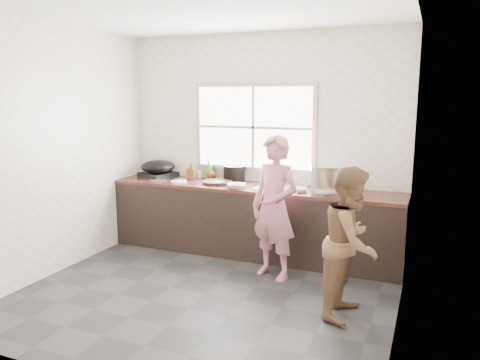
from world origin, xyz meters
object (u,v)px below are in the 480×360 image
at_px(bottle_green, 209,169).
at_px(pot_lid_right, 178,179).
at_px(bowl_held, 300,189).
at_px(plate_food, 179,181).
at_px(bottle_brown_tall, 191,172).
at_px(burner, 158,174).
at_px(glass_jar, 199,175).
at_px(dish_rack, 329,180).
at_px(wok, 158,167).
at_px(cutting_board, 217,182).
at_px(bottle_brown_short, 211,173).
at_px(bowl_mince, 237,186).
at_px(pot_lid_left, 159,179).
at_px(black_pot, 234,173).
at_px(bowl_crabs, 323,192).
at_px(woman, 275,212).
at_px(person_side, 351,242).

relative_size(bottle_green, pot_lid_right, 1.07).
height_order(bowl_held, plate_food, bowl_held).
relative_size(bottle_brown_tall, burner, 0.50).
relative_size(plate_food, bottle_brown_tall, 1.00).
xyz_separation_m(glass_jar, dish_rack, (1.80, -0.29, 0.10)).
bearing_deg(wok, cutting_board, -6.81).
bearing_deg(cutting_board, bottle_brown_short, 130.15).
height_order(bowl_mince, wok, wok).
bearing_deg(pot_lid_left, bowl_mince, -8.10).
bearing_deg(black_pot, plate_food, -150.83).
relative_size(glass_jar, pot_lid_left, 0.39).
bearing_deg(burner, glass_jar, 8.43).
relative_size(cutting_board, wok, 0.82).
bearing_deg(pot_lid_left, black_pot, 14.76).
distance_m(bottle_brown_tall, glass_jar, 0.14).
relative_size(bowl_crabs, burner, 0.46).
height_order(glass_jar, wok, wok).
height_order(bowl_mince, bowl_held, bowl_held).
distance_m(bowl_crabs, black_pot, 1.31).
bearing_deg(cutting_board, plate_food, -169.79).
bearing_deg(bottle_green, cutting_board, -46.33).
bearing_deg(glass_jar, wok, -164.98).
relative_size(woman, glass_jar, 14.65).
relative_size(bottle_green, pot_lid_left, 1.10).
bearing_deg(bottle_green, bowl_held, -14.85).
bearing_deg(pot_lid_right, dish_rack, -2.68).
distance_m(person_side, glass_jar, 2.66).
bearing_deg(bowl_mince, pot_lid_left, 171.90).
height_order(bowl_mince, glass_jar, glass_jar).
bearing_deg(bottle_brown_tall, bowl_crabs, -8.41).
distance_m(cutting_board, bowl_held, 1.09).
bearing_deg(woman, pot_lid_right, 177.76).
height_order(black_pot, pot_lid_left, black_pot).
relative_size(woman, plate_food, 7.15).
relative_size(bowl_held, dish_rack, 0.48).
height_order(person_side, burner, person_side).
xyz_separation_m(bowl_held, wok, (-2.02, 0.21, 0.12)).
bearing_deg(person_side, bottle_brown_short, 62.16).
height_order(bowl_held, bottle_brown_tall, bottle_brown_tall).
bearing_deg(cutting_board, person_side, -32.03).
bearing_deg(cutting_board, glass_jar, 147.18).
distance_m(burner, pot_lid_left, 0.21).
bearing_deg(bottle_green, bowl_crabs, -13.68).
xyz_separation_m(plate_food, bottle_green, (0.26, 0.35, 0.13)).
bearing_deg(plate_food, bottle_brown_tall, 73.88).
bearing_deg(cutting_board, black_pot, 65.44).
bearing_deg(wok, bowl_mince, -12.49).
distance_m(bottle_green, bottle_brown_short, 0.07).
relative_size(black_pot, pot_lid_right, 1.07).
bearing_deg(bowl_crabs, bowl_mince, -178.21).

